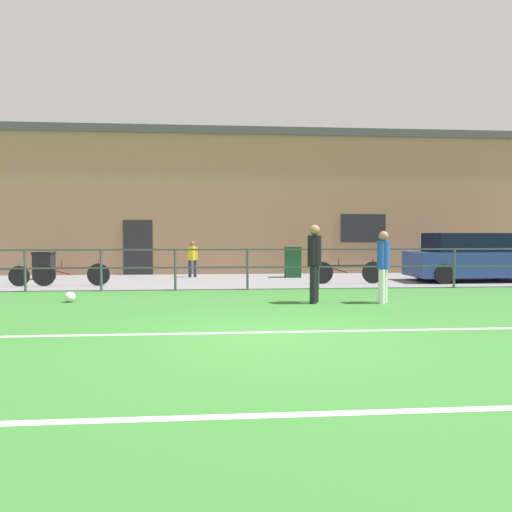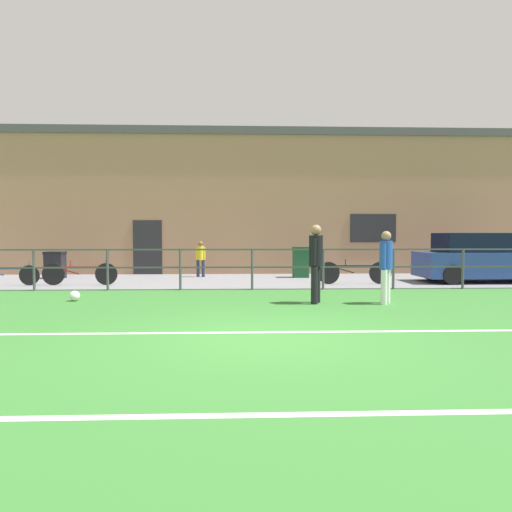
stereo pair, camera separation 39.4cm
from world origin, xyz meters
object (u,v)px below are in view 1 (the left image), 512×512
at_px(soccer_ball_match, 70,297).
at_px(trash_bin_0, 44,265).
at_px(parked_car_red, 470,258).
at_px(bicycle_parked_0, 71,274).
at_px(trash_bin_1, 293,262).
at_px(player_striker, 383,262).
at_px(bicycle_parked_2, 347,272).
at_px(player_goalkeeper, 314,259).
at_px(spectator_child, 192,257).

height_order(soccer_ball_match, trash_bin_0, trash_bin_0).
bearing_deg(parked_car_red, soccer_ball_match, -162.23).
height_order(bicycle_parked_0, trash_bin_0, trash_bin_0).
bearing_deg(trash_bin_1, player_striker, -80.22).
height_order(parked_car_red, bicycle_parked_2, parked_car_red).
xyz_separation_m(trash_bin_0, trash_bin_1, (8.61, 0.08, 0.08)).
relative_size(player_striker, trash_bin_0, 1.73).
distance_m(player_goalkeeper, soccer_ball_match, 5.63).
distance_m(parked_car_red, bicycle_parked_0, 12.64).
bearing_deg(spectator_child, trash_bin_1, 178.24).
xyz_separation_m(spectator_child, bicycle_parked_0, (-3.42, -2.60, -0.39)).
bearing_deg(trash_bin_0, player_goalkeeper, -36.38).
height_order(soccer_ball_match, bicycle_parked_0, bicycle_parked_0).
distance_m(player_goalkeeper, trash_bin_0, 10.10).
xyz_separation_m(spectator_child, trash_bin_0, (-5.02, -0.41, -0.26)).
relative_size(player_goalkeeper, trash_bin_0, 1.88).
xyz_separation_m(spectator_child, trash_bin_1, (3.59, -0.33, -0.18)).
bearing_deg(player_goalkeeper, bicycle_parked_0, -97.55).
relative_size(player_goalkeeper, spectator_child, 1.36).
height_order(player_striker, trash_bin_1, player_striker).
xyz_separation_m(bicycle_parked_0, trash_bin_1, (7.01, 2.27, 0.20)).
height_order(spectator_child, bicycle_parked_2, spectator_child).
distance_m(parked_car_red, bicycle_parked_2, 4.30).
relative_size(spectator_child, bicycle_parked_0, 0.58).
bearing_deg(trash_bin_1, bicycle_parked_2, -59.24).
distance_m(player_striker, parked_car_red, 6.33).
bearing_deg(parked_car_red, bicycle_parked_0, -177.78).
distance_m(parked_car_red, trash_bin_1, 5.89).
distance_m(player_striker, spectator_child, 8.01).
bearing_deg(soccer_ball_match, player_goalkeeper, -5.70).
bearing_deg(player_goalkeeper, parked_car_red, 147.67).
bearing_deg(player_striker, soccer_ball_match, 119.44).
relative_size(player_striker, spectator_child, 1.25).
distance_m(soccer_ball_match, spectator_child, 6.36).
distance_m(player_striker, bicycle_parked_0, 8.99).
bearing_deg(bicycle_parked_0, soccer_ball_match, -72.93).
height_order(player_goalkeeper, player_striker, player_goalkeeper).
height_order(spectator_child, parked_car_red, parked_car_red).
xyz_separation_m(player_goalkeeper, trash_bin_0, (-8.12, 5.99, -0.51)).
bearing_deg(trash_bin_0, player_striker, -32.26).
relative_size(parked_car_red, bicycle_parked_0, 1.81).
bearing_deg(trash_bin_0, parked_car_red, -6.85).
xyz_separation_m(player_striker, trash_bin_1, (-1.07, 6.18, -0.35)).
relative_size(player_goalkeeper, bicycle_parked_0, 0.78).
relative_size(bicycle_parked_0, bicycle_parked_2, 0.98).
bearing_deg(bicycle_parked_0, player_striker, -25.82).
height_order(spectator_child, bicycle_parked_0, spectator_child).
height_order(bicycle_parked_2, trash_bin_1, trash_bin_1).
xyz_separation_m(player_striker, soccer_ball_match, (-7.08, 0.67, -0.80)).
relative_size(player_striker, bicycle_parked_2, 0.70).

